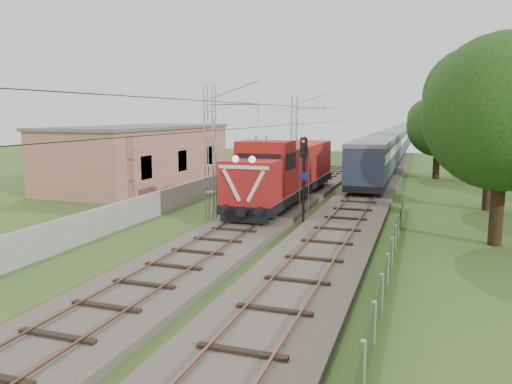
% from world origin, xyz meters
% --- Properties ---
extents(ground, '(140.00, 140.00, 0.00)m').
position_xyz_m(ground, '(0.00, 0.00, 0.00)').
color(ground, '#325A21').
rests_on(ground, ground).
extents(track_main, '(4.20, 70.00, 0.45)m').
position_xyz_m(track_main, '(0.00, 7.00, 0.18)').
color(track_main, '#6B6054').
rests_on(track_main, ground).
extents(track_side, '(4.20, 80.00, 0.45)m').
position_xyz_m(track_side, '(5.00, 20.00, 0.18)').
color(track_side, '#6B6054').
rests_on(track_side, ground).
extents(catenary, '(3.31, 70.00, 8.00)m').
position_xyz_m(catenary, '(-2.95, 12.00, 4.05)').
color(catenary, gray).
rests_on(catenary, ground).
extents(boundary_wall, '(0.25, 40.00, 1.50)m').
position_xyz_m(boundary_wall, '(-6.50, 12.00, 0.75)').
color(boundary_wall, '#9E9E99').
rests_on(boundary_wall, ground).
extents(station_building, '(8.40, 20.40, 5.22)m').
position_xyz_m(station_building, '(-15.00, 24.00, 2.63)').
color(station_building, '#BC6D65').
rests_on(station_building, ground).
extents(fence, '(0.12, 32.00, 1.20)m').
position_xyz_m(fence, '(8.00, 3.00, 0.60)').
color(fence, black).
rests_on(fence, ground).
extents(locomotive, '(3.15, 17.97, 4.56)m').
position_xyz_m(locomotive, '(0.00, 18.32, 2.33)').
color(locomotive, black).
rests_on(locomotive, ground).
extents(coach_rake, '(3.01, 112.60, 3.48)m').
position_xyz_m(coach_rake, '(5.00, 76.77, 2.50)').
color(coach_rake, black).
rests_on(coach_rake, ground).
extents(signal_post, '(0.52, 0.43, 5.01)m').
position_xyz_m(signal_post, '(2.76, 11.75, 3.44)').
color(signal_post, black).
rests_on(signal_post, ground).
extents(tree_a, '(7.71, 7.34, 9.99)m').
position_xyz_m(tree_a, '(12.59, 10.51, 6.23)').
color(tree_a, '#321D14').
rests_on(tree_a, ground).
extents(tree_b, '(6.71, 6.39, 8.70)m').
position_xyz_m(tree_b, '(13.16, 20.04, 5.43)').
color(tree_b, '#321D14').
rests_on(tree_b, ground).
extents(tree_c, '(6.28, 5.98, 8.14)m').
position_xyz_m(tree_c, '(10.32, 36.38, 5.07)').
color(tree_c, '#321D14').
rests_on(tree_c, ground).
extents(tree_d, '(8.76, 8.34, 11.36)m').
position_xyz_m(tree_d, '(14.45, 34.58, 7.09)').
color(tree_d, '#321D14').
rests_on(tree_d, ground).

